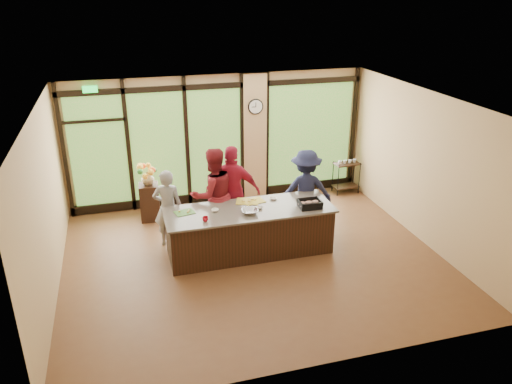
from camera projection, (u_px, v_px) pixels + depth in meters
floor at (254, 259)px, 9.50m from camera, size 7.00×7.00×0.00m
ceiling at (253, 103)px, 8.34m from camera, size 7.00×7.00×0.00m
back_wall at (219, 140)px, 11.58m from camera, size 7.00×0.00×7.00m
left_wall at (45, 208)px, 8.04m from camera, size 0.00×6.00×6.00m
right_wall at (425, 168)px, 9.80m from camera, size 0.00×6.00×6.00m
window_wall at (226, 144)px, 11.62m from camera, size 6.90×0.12×3.00m
island_base at (249, 232)px, 9.60m from camera, size 3.10×1.00×0.88m
countertop at (249, 210)px, 9.42m from camera, size 3.20×1.10×0.04m
wall_clock at (256, 107)px, 11.39m from camera, size 0.36×0.04×0.36m
cook_left at (168, 208)px, 9.75m from camera, size 0.66×0.52×1.59m
cook_midleft at (213, 195)px, 9.93m from camera, size 1.07×0.91×1.93m
cook_midright at (233, 191)px, 10.13m from camera, size 1.21×0.86×1.91m
cook_right at (305, 190)px, 10.40m from camera, size 1.23×0.85×1.74m
roasting_pan at (310, 205)px, 9.47m from camera, size 0.43×0.34×0.07m
mixing_bowl at (250, 211)px, 9.22m from camera, size 0.34×0.34×0.08m
cutting_board_left at (185, 212)px, 9.25m from camera, size 0.40×0.34×0.01m
cutting_board_center at (248, 201)px, 9.72m from camera, size 0.52×0.45×0.01m
cutting_board_right at (253, 201)px, 9.74m from camera, size 0.45×0.37×0.01m
prep_bowl_near at (215, 210)px, 9.30m from camera, size 0.15×0.15×0.04m
prep_bowl_mid at (259, 208)px, 9.42m from camera, size 0.16×0.16×0.04m
prep_bowl_far at (273, 198)px, 9.83m from camera, size 0.17×0.17×0.03m
red_ramekin at (205, 219)px, 8.91m from camera, size 0.13×0.13×0.09m
flower_stand at (150, 202)px, 10.95m from camera, size 0.45×0.45×0.83m
flower_vase at (148, 178)px, 10.74m from camera, size 0.37×0.37×0.29m
bar_cart at (346, 173)px, 12.35m from camera, size 0.65×0.40×0.85m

